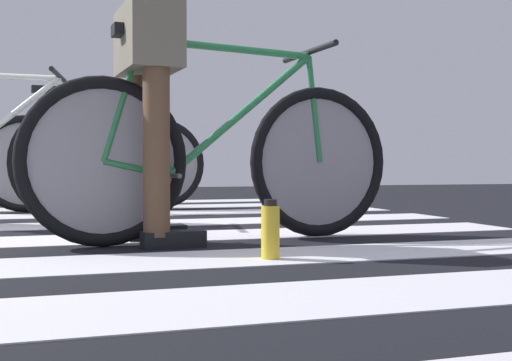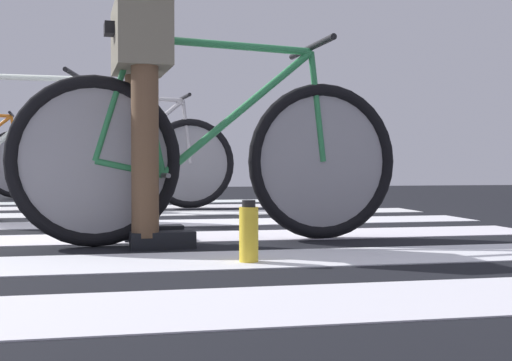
# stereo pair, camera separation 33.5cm
# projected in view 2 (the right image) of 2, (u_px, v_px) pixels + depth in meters

# --- Properties ---
(ground) EXTENTS (18.00, 14.00, 0.02)m
(ground) POSITION_uv_depth(u_px,v_px,m) (37.00, 234.00, 3.26)
(ground) COLOR black
(crosswalk_markings) EXTENTS (5.39, 5.77, 0.00)m
(crosswalk_markings) POSITION_uv_depth(u_px,v_px,m) (30.00, 232.00, 3.24)
(crosswalk_markings) COLOR silver
(crosswalk_markings) RESTS_ON ground
(bicycle_1_of_4) EXTENTS (1.73, 0.52, 0.93)m
(bicycle_1_of_4) POSITION_uv_depth(u_px,v_px,m) (214.00, 155.00, 2.80)
(bicycle_1_of_4) COLOR black
(bicycle_1_of_4) RESTS_ON ground
(cyclist_1_of_4) EXTENTS (0.35, 0.43, 1.02)m
(cyclist_1_of_4) POSITION_uv_depth(u_px,v_px,m) (142.00, 90.00, 2.70)
(cyclist_1_of_4) COLOR brown
(cyclist_1_of_4) RESTS_ON ground
(bicycle_2_of_4) EXTENTS (1.72, 0.53, 0.93)m
(bicycle_2_of_4) POSITION_uv_depth(u_px,v_px,m) (0.00, 158.00, 3.81)
(bicycle_2_of_4) COLOR black
(bicycle_2_of_4) RESTS_ON ground
(bicycle_3_of_4) EXTENTS (1.73, 0.52, 0.93)m
(bicycle_3_of_4) POSITION_uv_depth(u_px,v_px,m) (125.00, 160.00, 4.94)
(bicycle_3_of_4) COLOR black
(bicycle_3_of_4) RESTS_ON ground
(water_bottle) EXTENTS (0.07, 0.07, 0.22)m
(water_bottle) POSITION_uv_depth(u_px,v_px,m) (249.00, 233.00, 2.22)
(water_bottle) COLOR gold
(water_bottle) RESTS_ON ground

